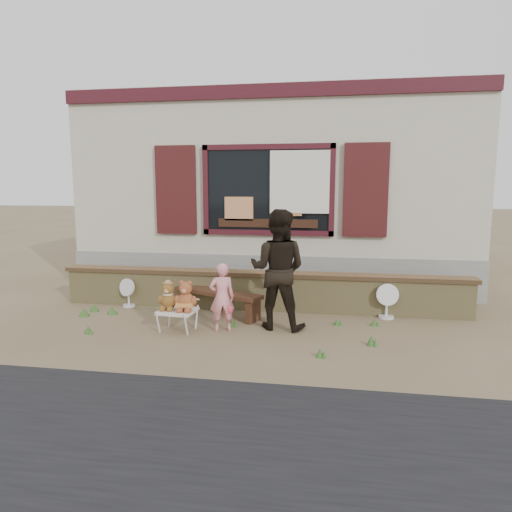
% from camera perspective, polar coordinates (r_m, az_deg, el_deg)
% --- Properties ---
extents(ground, '(80.00, 80.00, 0.00)m').
position_cam_1_polar(ground, '(7.06, -0.80, -8.78)').
color(ground, brown).
rests_on(ground, ground).
extents(shopfront, '(8.04, 5.13, 4.00)m').
position_cam_1_polar(shopfront, '(11.19, 3.28, 8.05)').
color(shopfront, gray).
rests_on(shopfront, ground).
extents(brick_wall, '(7.10, 0.36, 0.67)m').
position_cam_1_polar(brick_wall, '(7.93, 0.47, -4.28)').
color(brick_wall, tan).
rests_on(brick_wall, ground).
extents(bench, '(1.61, 0.98, 0.41)m').
position_cam_1_polar(bench, '(7.60, -4.82, -5.19)').
color(bench, '#372013').
rests_on(bench, ground).
extents(folding_chair, '(0.56, 0.50, 0.32)m').
position_cam_1_polar(folding_chair, '(6.88, -9.79, -6.88)').
color(folding_chair, silver).
rests_on(folding_chair, ground).
extents(teddy_bear_left, '(0.33, 0.30, 0.42)m').
position_cam_1_polar(teddy_bear_left, '(6.88, -10.91, -4.84)').
color(teddy_bear_left, brown).
rests_on(teddy_bear_left, folding_chair).
extents(teddy_bear_right, '(0.36, 0.32, 0.46)m').
position_cam_1_polar(teddy_bear_right, '(6.76, -8.76, -4.86)').
color(teddy_bear_right, brown).
rests_on(teddy_bear_right, folding_chair).
extents(child, '(0.43, 0.35, 1.02)m').
position_cam_1_polar(child, '(6.74, -4.28, -5.17)').
color(child, pink).
rests_on(child, ground).
extents(adult, '(0.95, 0.79, 1.79)m').
position_cam_1_polar(adult, '(6.80, 2.74, -1.68)').
color(adult, black).
rests_on(adult, ground).
extents(fan_left, '(0.33, 0.22, 0.51)m').
position_cam_1_polar(fan_left, '(8.44, -15.66, -4.40)').
color(fan_left, silver).
rests_on(fan_left, ground).
extents(fan_right, '(0.36, 0.24, 0.58)m').
position_cam_1_polar(fan_right, '(7.71, 16.03, -5.39)').
color(fan_right, silver).
rests_on(fan_right, ground).
extents(grass_tufts, '(4.84, 1.66, 0.14)m').
position_cam_1_polar(grass_tufts, '(7.31, -9.78, -7.80)').
color(grass_tufts, '#355C25').
rests_on(grass_tufts, ground).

